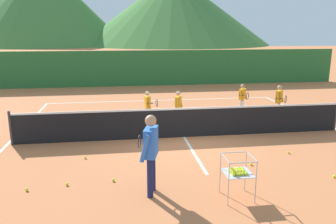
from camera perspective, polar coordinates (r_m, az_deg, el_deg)
ground_plane at (r=10.92m, az=2.73°, el=-4.27°), size 120.00×120.00×0.00m
line_baseline_far at (r=16.59m, az=-1.13°, el=2.02°), size 10.91×0.08×0.01m
line_sideline_west at (r=11.28m, az=-25.73°, el=-5.05°), size 0.08×12.07×0.01m
line_service_center at (r=10.92m, az=2.73°, el=-4.25°), size 0.08×5.93×0.01m
tennis_net at (r=10.78m, az=2.76°, el=-1.74°), size 10.66×0.08×1.05m
instructor at (r=6.93m, az=-2.97°, el=-6.02°), size 0.44×0.84×1.72m
student_0 at (r=12.34m, az=-3.41°, el=1.34°), size 0.46×0.56×1.21m
student_1 at (r=12.23m, az=1.76°, el=1.30°), size 0.36×0.49×1.23m
student_2 at (r=14.10m, az=12.56°, el=2.67°), size 0.45×0.67×1.24m
student_3 at (r=13.62m, az=18.40°, el=2.14°), size 0.47×0.71×1.33m
ball_cart at (r=7.05m, az=11.73°, el=-9.88°), size 0.58×0.58×0.90m
tennis_ball_1 at (r=10.06m, az=19.82°, el=-6.50°), size 0.07×0.07×0.07m
tennis_ball_2 at (r=8.91m, az=26.42°, el=-9.79°), size 0.07×0.07×0.07m
tennis_ball_3 at (r=7.96m, az=-16.81°, el=-11.68°), size 0.07×0.07×0.07m
tennis_ball_5 at (r=8.95m, az=13.96°, el=-8.58°), size 0.07×0.07×0.07m
tennis_ball_8 at (r=7.93m, az=-9.28°, el=-11.36°), size 0.07×0.07×0.07m
tennis_ball_9 at (r=9.38m, az=-13.90°, el=-7.53°), size 0.07×0.07×0.07m
tennis_ball_11 at (r=8.01m, az=-22.89°, el=-12.06°), size 0.07×0.07×0.07m
windscreen_fence at (r=20.99m, az=-2.72°, el=7.48°), size 23.99×0.08×2.18m
hill_0 at (r=100.39m, az=-21.57°, el=13.79°), size 54.37×54.37×10.19m
hill_1 at (r=84.08m, az=0.92°, el=17.05°), size 45.59×45.59×16.48m
hill_2 at (r=85.63m, az=-20.61°, el=17.00°), size 38.32×38.32×18.99m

